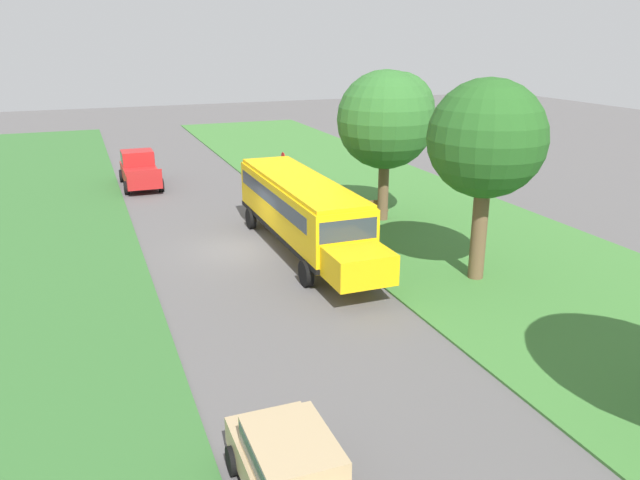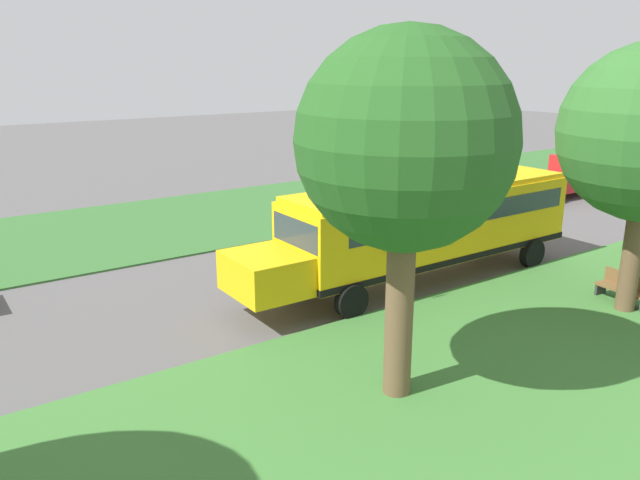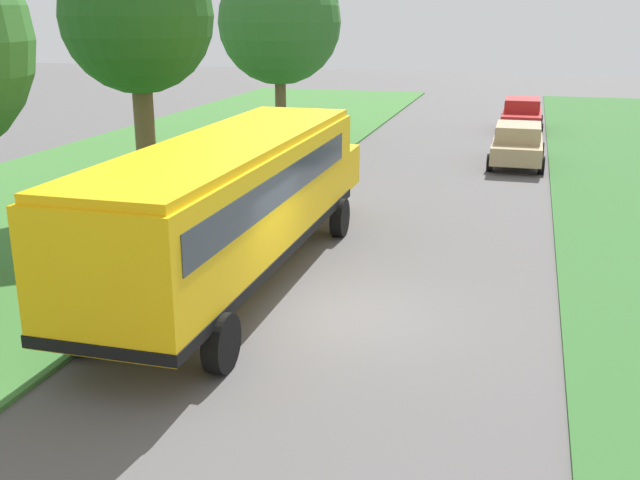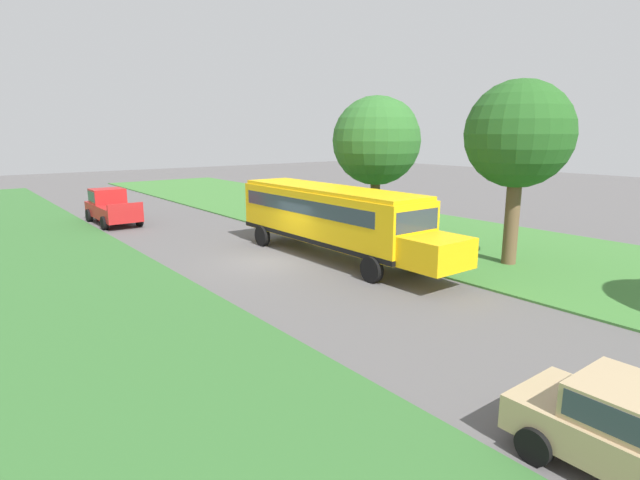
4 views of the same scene
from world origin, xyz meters
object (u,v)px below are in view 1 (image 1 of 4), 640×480
Objects in this scene: school_bus at (302,208)px; stop_sign at (283,170)px; car_tan_nearest at (294,470)px; pickup_truck at (139,169)px; trash_bin at (297,193)px; park_bench at (372,210)px; oak_tree_roadside_mid at (486,142)px; oak_tree_beside_bus at (389,117)px.

stop_sign is at bearing -102.77° from school_bus.
pickup_truck is at bearing -90.19° from car_tan_nearest.
school_bus is at bearing 77.23° from stop_sign.
school_bus is 8.89m from stop_sign.
stop_sign is at bearing -36.93° from trash_bin.
car_tan_nearest is at bearing 72.44° from stop_sign.
stop_sign reaches higher than park_bench.
oak_tree_roadside_mid reaches higher than stop_sign.
oak_tree_roadside_mid is 15.01m from stop_sign.
trash_bin is at bearing 143.07° from stop_sign.
stop_sign is (3.56, -5.85, -3.49)m from oak_tree_beside_bus.
oak_tree_beside_bus is at bearing 121.30° from stop_sign.
school_bus is 1.66× the size of oak_tree_beside_bus.
oak_tree_beside_bus is 4.82m from park_bench.
car_tan_nearest is (5.43, 14.71, -1.05)m from school_bus.
school_bus reaches higher than car_tan_nearest.
car_tan_nearest is 29.93m from pickup_truck.
school_bus is 2.82× the size of car_tan_nearest.
pickup_truck is at bearing -70.68° from school_bus.
school_bus is 4.53× the size of stop_sign.
car_tan_nearest is 20.87m from park_bench.
school_bus is at bearing -47.08° from oak_tree_roadside_mid.
oak_tree_beside_bus is (-10.96, -17.53, 4.35)m from car_tan_nearest.
trash_bin is (-7.93, 7.02, -0.62)m from pickup_truck.
school_bus is 8.31m from oak_tree_roadside_mid.
school_bus is 7.58× the size of park_bench.
oak_tree_beside_bus is 4.57× the size of park_bench.
oak_tree_roadside_mid is 14.81m from trash_bin.
oak_tree_beside_bus is (-5.52, -2.82, 3.31)m from school_bus.
park_bench is (-4.98, -3.36, -1.45)m from school_bus.
car_tan_nearest is 4.89× the size of trash_bin.
oak_tree_roadside_mid is at bearing 100.58° from trash_bin.
school_bus is 13.80× the size of trash_bin.
car_tan_nearest is 0.58× the size of oak_tree_roadside_mid.
stop_sign is (-7.30, 6.55, 0.66)m from pickup_truck.
school_bus is at bearing 109.32° from pickup_truck.
pickup_truck is 0.71× the size of oak_tree_roadside_mid.
park_bench is (-10.31, 11.85, -0.60)m from pickup_truck.
car_tan_nearest is 14.70m from oak_tree_roadside_mid.
oak_tree_roadside_mid is (-10.59, -9.16, 4.45)m from car_tan_nearest.
oak_tree_beside_bus reaches higher than park_bench.
trash_bin is (2.93, -5.38, -4.78)m from oak_tree_beside_bus.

